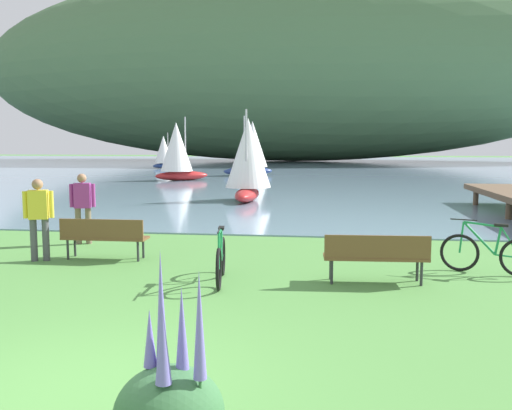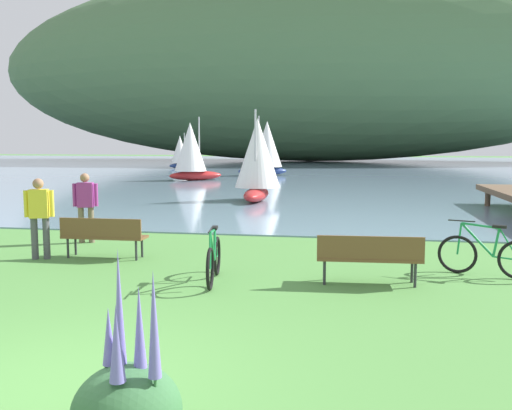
# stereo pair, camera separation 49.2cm
# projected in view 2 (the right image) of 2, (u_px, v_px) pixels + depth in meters

# --- Properties ---
(ground_plane) EXTENTS (200.00, 200.00, 0.00)m
(ground_plane) POSITION_uv_depth(u_px,v_px,m) (50.00, 391.00, 5.42)
(ground_plane) COLOR #518E42
(bay_water) EXTENTS (180.00, 80.00, 0.04)m
(bay_water) POSITION_uv_depth(u_px,v_px,m) (322.00, 167.00, 53.63)
(bay_water) COLOR #7A99B2
(bay_water) RESTS_ON ground
(distant_hillside) EXTENTS (83.71, 28.00, 24.42)m
(distant_hillside) POSITION_uv_depth(u_px,v_px,m) (310.00, 66.00, 70.23)
(distant_hillside) COLOR #4C7047
(distant_hillside) RESTS_ON bay_water
(park_bench_near_camera) EXTENTS (1.82, 0.58, 0.88)m
(park_bench_near_camera) POSITION_uv_depth(u_px,v_px,m) (369.00, 255.00, 9.42)
(park_bench_near_camera) COLOR brown
(park_bench_near_camera) RESTS_ON ground
(park_bench_further_along) EXTENTS (1.81, 0.50, 0.88)m
(park_bench_further_along) POSITION_uv_depth(u_px,v_px,m) (103.00, 234.00, 11.59)
(park_bench_further_along) COLOR brown
(park_bench_further_along) RESTS_ON ground
(bicycle_leaning_near_bench) EXTENTS (0.29, 1.76, 1.01)m
(bicycle_leaning_near_bench) POSITION_uv_depth(u_px,v_px,m) (214.00, 260.00, 9.62)
(bicycle_leaning_near_bench) COLOR black
(bicycle_leaning_near_bench) RESTS_ON ground
(bicycle_beside_path) EXTENTS (1.69, 0.65, 1.01)m
(bicycle_beside_path) POSITION_uv_depth(u_px,v_px,m) (487.00, 255.00, 10.04)
(bicycle_beside_path) COLOR black
(bicycle_beside_path) RESTS_ON ground
(person_at_shoreline) EXTENTS (0.59, 0.31, 1.71)m
(person_at_shoreline) POSITION_uv_depth(u_px,v_px,m) (86.00, 203.00, 13.38)
(person_at_shoreline) COLOR #72604C
(person_at_shoreline) RESTS_ON ground
(person_on_the_grass) EXTENTS (0.59, 0.33, 1.71)m
(person_on_the_grass) POSITION_uv_depth(u_px,v_px,m) (39.00, 213.00, 11.47)
(person_on_the_grass) COLOR #4C4C51
(person_on_the_grass) RESTS_ON ground
(echium_bush_mid_cluster) EXTENTS (0.86, 0.86, 1.64)m
(echium_bush_mid_cluster) POSITION_uv_depth(u_px,v_px,m) (127.00, 405.00, 4.26)
(echium_bush_mid_cluster) COLOR #386B3D
(echium_bush_mid_cluster) RESTS_ON ground
(sailboat_nearest_to_shore) EXTENTS (1.91, 3.19, 3.74)m
(sailboat_nearest_to_shore) POSITION_uv_depth(u_px,v_px,m) (257.00, 158.00, 22.69)
(sailboat_nearest_to_shore) COLOR #B22323
(sailboat_nearest_to_shore) RESTS_ON bay_water
(sailboat_mid_bay) EXTENTS (3.45, 2.86, 4.04)m
(sailboat_mid_bay) POSITION_uv_depth(u_px,v_px,m) (191.00, 151.00, 34.91)
(sailboat_mid_bay) COLOR #B22323
(sailboat_mid_bay) RESTS_ON bay_water
(sailboat_toward_hillside) EXTENTS (3.78, 2.93, 4.34)m
(sailboat_toward_hillside) POSITION_uv_depth(u_px,v_px,m) (266.00, 148.00, 40.02)
(sailboat_toward_hillside) COLOR navy
(sailboat_toward_hillside) RESTS_ON bay_water
(sailboat_far_off) EXTENTS (2.60, 2.73, 3.34)m
(sailboat_far_off) POSITION_uv_depth(u_px,v_px,m) (180.00, 151.00, 51.59)
(sailboat_far_off) COLOR navy
(sailboat_far_off) RESTS_ON bay_water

